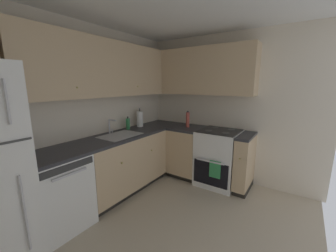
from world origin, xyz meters
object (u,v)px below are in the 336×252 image
oil_bottle (188,120)px  oven_range (219,157)px  dishwasher (57,193)px  paper_towel_roll (140,119)px  soap_bottle (128,124)px

oil_bottle → oven_range: bearing=-88.2°
dishwasher → paper_towel_roll: size_ratio=2.57×
dishwasher → soap_bottle: size_ratio=4.04×
soap_bottle → oil_bottle: size_ratio=0.75×
dishwasher → paper_towel_roll: paper_towel_roll is taller
soap_bottle → oil_bottle: 1.02m
paper_towel_roll → oil_bottle: paper_towel_roll is taller
soap_bottle → paper_towel_roll: bearing=-4.2°
oven_range → dishwasher: bearing=151.0°
oven_range → soap_bottle: soap_bottle is taller
oven_range → oil_bottle: size_ratio=3.69×
dishwasher → soap_bottle: 1.45m
dishwasher → paper_towel_roll: 1.71m
oil_bottle → dishwasher: bearing=164.6°
oven_range → soap_bottle: bearing=118.7°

